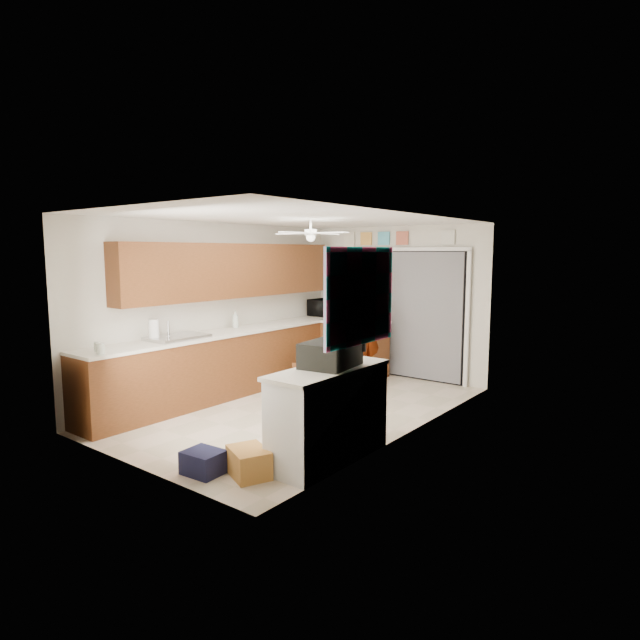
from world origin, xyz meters
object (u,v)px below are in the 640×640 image
Objects in this scene: microwave at (324,307)px; man at (364,330)px; paper_towel_roll at (154,330)px; navy_crate at (204,462)px; suitcase at (331,354)px; dog at (317,371)px; cardboard_box at (249,462)px; soap_bottle at (235,319)px.

microwave is 0.31× the size of man.
navy_crate is (2.02, -0.92, -0.97)m from paper_towel_roll.
paper_towel_roll is at bearing 173.25° from man.
dog is (-1.89, 2.19, -0.83)m from suitcase.
microwave is 1.93× the size of paper_towel_roll.
cardboard_box is at bearing -118.82° from suitcase.
microwave is 1.28× the size of cardboard_box.
microwave is at bearing 86.91° from soap_bottle.
suitcase is at bearing 69.20° from cardboard_box.
soap_bottle is 0.63× the size of cardboard_box.
suitcase is (2.72, 0.14, -0.01)m from paper_towel_roll.
suitcase is 1.40× the size of cardboard_box.
microwave is at bearing 80.82° from man.
microwave is at bearing 118.93° from cardboard_box.
suitcase is 1.64× the size of navy_crate.
microwave is 1.50m from man.
microwave is 2.02× the size of soap_bottle.
dog is (-1.57, 3.03, 0.11)m from cardboard_box.
soap_bottle is 0.74× the size of navy_crate.
microwave is 4.93m from cardboard_box.
dog is at bearing -147.39° from microwave.
cardboard_box is (2.40, -0.70, -0.95)m from paper_towel_roll.
cardboard_box is at bearing 30.32° from navy_crate.
microwave is 0.91× the size of suitcase.
man is at bearing -118.21° from microwave.
man reaches higher than suitcase.
dog is at bearing 122.81° from suitcase.
dog is at bearing 70.47° from paper_towel_roll.
soap_bottle reaches higher than dog.
soap_bottle is 3.30m from navy_crate.
dog reaches higher than navy_crate.
cardboard_box is (-0.32, -0.84, -0.93)m from suitcase.
soap_bottle is at bearing 91.83° from paper_towel_roll.
paper_towel_roll reaches higher than navy_crate.
man reaches higher than paper_towel_roll.
suitcase reaches higher than navy_crate.
microwave is 0.89× the size of dog.
suitcase is 3.01m from man.
microwave is at bearing 144.51° from dog.
paper_towel_roll is at bearing 178.97° from microwave.
paper_towel_roll is at bearing 163.80° from cardboard_box.
man is (-1.35, 2.69, -0.19)m from suitcase.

